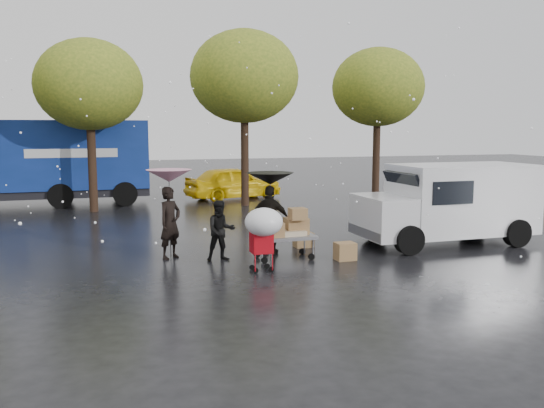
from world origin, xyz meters
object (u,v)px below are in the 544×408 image
object	(u,v)px
shopping_cart	(263,226)
blue_truck	(52,163)
yellow_taxi	(233,183)
vendor_cart	(287,230)
person_pink	(170,223)
white_van	(450,202)
person_black	(270,220)

from	to	relation	value
shopping_cart	blue_truck	bearing A→B (deg)	110.97
yellow_taxi	vendor_cart	bearing A→B (deg)	159.43
person_pink	yellow_taxi	world-z (taller)	person_pink
vendor_cart	blue_truck	distance (m)	13.73
person_pink	white_van	world-z (taller)	white_van
person_pink	person_black	world-z (taller)	person_pink
blue_truck	vendor_cart	bearing A→B (deg)	-63.58
person_pink	vendor_cart	world-z (taller)	person_pink
shopping_cart	yellow_taxi	bearing A→B (deg)	79.27
person_pink	white_van	xyz separation A→B (m)	(7.64, -0.46, 0.27)
person_black	shopping_cart	size ratio (longest dim) A/B	1.20
white_van	person_black	bearing A→B (deg)	178.15
shopping_cart	yellow_taxi	distance (m)	13.38
person_pink	white_van	distance (m)	7.66
blue_truck	yellow_taxi	size ratio (longest dim) A/B	1.91
person_pink	yellow_taxi	xyz separation A→B (m)	(4.27, 11.09, -0.15)
white_van	yellow_taxi	size ratio (longest dim) A/B	1.13
white_van	yellow_taxi	xyz separation A→B (m)	(-3.37, 11.55, -0.42)
white_van	yellow_taxi	world-z (taller)	white_van
person_black	vendor_cart	xyz separation A→B (m)	(0.25, -0.61, -0.15)
vendor_cart	person_black	bearing A→B (deg)	112.38
person_black	white_van	bearing A→B (deg)	-148.73
shopping_cart	yellow_taxi	xyz separation A→B (m)	(2.49, 13.14, -0.32)
shopping_cart	blue_truck	xyz separation A→B (m)	(-5.14, 13.40, 0.69)
person_pink	vendor_cart	xyz separation A→B (m)	(2.73, -0.90, -0.16)
person_black	vendor_cart	bearing A→B (deg)	145.51
person_black	yellow_taxi	size ratio (longest dim) A/B	0.41
person_black	vendor_cart	world-z (taller)	person_black
person_black	yellow_taxi	xyz separation A→B (m)	(1.79, 11.39, -0.14)
person_black	white_van	size ratio (longest dim) A/B	0.36
vendor_cart	yellow_taxi	world-z (taller)	yellow_taxi
person_pink	person_black	bearing A→B (deg)	-44.80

